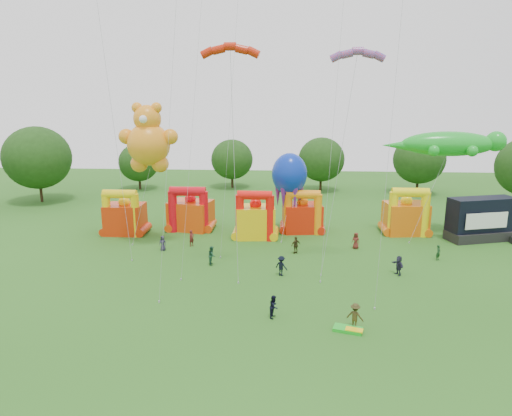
# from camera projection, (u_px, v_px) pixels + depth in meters

# --- Properties ---
(ground) EXTENTS (160.00, 160.00, 0.00)m
(ground) POSITION_uv_depth(u_px,v_px,m) (255.00, 356.00, 29.08)
(ground) COLOR #265A19
(ground) RESTS_ON ground
(tree_ring) EXTENTS (123.80, 125.91, 12.07)m
(tree_ring) POSITION_uv_depth(u_px,v_px,m) (236.00, 259.00, 28.32)
(tree_ring) COLOR #352314
(tree_ring) RESTS_ON ground
(bouncy_castle_0) EXTENTS (4.50, 3.62, 5.70)m
(bouncy_castle_0) POSITION_uv_depth(u_px,v_px,m) (124.00, 216.00, 55.38)
(bouncy_castle_0) COLOR red
(bouncy_castle_0) RESTS_ON ground
(bouncy_castle_1) EXTENTS (5.71, 4.97, 5.72)m
(bouncy_castle_1) POSITION_uv_depth(u_px,v_px,m) (190.00, 213.00, 57.23)
(bouncy_castle_1) COLOR #DC410B
(bouncy_castle_1) RESTS_ON ground
(bouncy_castle_2) EXTENTS (4.81, 4.01, 5.88)m
(bouncy_castle_2) POSITION_uv_depth(u_px,v_px,m) (255.00, 219.00, 53.78)
(bouncy_castle_2) COLOR yellow
(bouncy_castle_2) RESTS_ON ground
(bouncy_castle_3) EXTENTS (5.04, 4.25, 5.48)m
(bouncy_castle_3) POSITION_uv_depth(u_px,v_px,m) (302.00, 215.00, 56.29)
(bouncy_castle_3) COLOR red
(bouncy_castle_3) RESTS_ON ground
(bouncy_castle_4) EXTENTS (5.21, 4.37, 5.93)m
(bouncy_castle_4) POSITION_uv_depth(u_px,v_px,m) (406.00, 216.00, 55.43)
(bouncy_castle_4) COLOR #E15F0C
(bouncy_castle_4) RESTS_ON ground
(stage_trailer) EXTENTS (8.29, 5.01, 5.04)m
(stage_trailer) POSITION_uv_depth(u_px,v_px,m) (481.00, 219.00, 52.98)
(stage_trailer) COLOR black
(stage_trailer) RESTS_ON ground
(teddy_bear_kite) EXTENTS (6.44, 4.57, 15.83)m
(teddy_bear_kite) POSITION_uv_depth(u_px,v_px,m) (148.00, 145.00, 48.83)
(teddy_bear_kite) COLOR orange
(teddy_bear_kite) RESTS_ON ground
(gecko_kite) EXTENTS (14.27, 6.82, 12.55)m
(gecko_kite) POSITION_uv_depth(u_px,v_px,m) (436.00, 177.00, 53.21)
(gecko_kite) COLOR green
(gecko_kite) RESTS_ON ground
(octopus_kite) EXTENTS (4.26, 6.77, 9.89)m
(octopus_kite) POSITION_uv_depth(u_px,v_px,m) (289.00, 184.00, 55.00)
(octopus_kite) COLOR #0B2BAD
(octopus_kite) RESTS_ON ground
(parafoil_kites) EXTENTS (29.17, 8.32, 32.13)m
(parafoil_kites) POSITION_uv_depth(u_px,v_px,m) (201.00, 127.00, 42.66)
(parafoil_kites) COLOR red
(parafoil_kites) RESTS_ON ground
(diamond_kites) EXTENTS (19.74, 17.68, 35.41)m
(diamond_kites) POSITION_uv_depth(u_px,v_px,m) (258.00, 104.00, 39.75)
(diamond_kites) COLOR red
(diamond_kites) RESTS_ON ground
(folded_kite_bundle) EXTENTS (2.20, 1.53, 0.31)m
(folded_kite_bundle) POSITION_uv_depth(u_px,v_px,m) (349.00, 329.00, 32.16)
(folded_kite_bundle) COLOR green
(folded_kite_bundle) RESTS_ON ground
(spectator_0) EXTENTS (0.86, 0.61, 1.65)m
(spectator_0) POSITION_uv_depth(u_px,v_px,m) (163.00, 243.00, 49.40)
(spectator_0) COLOR #29243C
(spectator_0) RESTS_ON ground
(spectator_1) EXTENTS (0.76, 0.80, 1.83)m
(spectator_1) POSITION_uv_depth(u_px,v_px,m) (192.00, 238.00, 50.91)
(spectator_1) COLOR #5B1B1A
(spectator_1) RESTS_ON ground
(spectator_2) EXTENTS (0.78, 0.97, 1.89)m
(spectator_2) POSITION_uv_depth(u_px,v_px,m) (212.00, 255.00, 45.13)
(spectator_2) COLOR #1B442F
(spectator_2) RESTS_ON ground
(spectator_3) EXTENTS (1.42, 1.26, 1.91)m
(spectator_3) POSITION_uv_depth(u_px,v_px,m) (281.00, 266.00, 42.24)
(spectator_3) COLOR black
(spectator_3) RESTS_ON ground
(spectator_4) EXTENTS (1.16, 0.95, 1.85)m
(spectator_4) POSITION_uv_depth(u_px,v_px,m) (296.00, 245.00, 48.42)
(spectator_4) COLOR #373016
(spectator_4) RESTS_ON ground
(spectator_5) EXTENTS (1.10, 1.79, 1.84)m
(spectator_5) POSITION_uv_depth(u_px,v_px,m) (399.00, 265.00, 42.47)
(spectator_5) COLOR #242239
(spectator_5) RESTS_ON ground
(spectator_6) EXTENTS (1.06, 0.95, 1.81)m
(spectator_6) POSITION_uv_depth(u_px,v_px,m) (356.00, 241.00, 50.03)
(spectator_6) COLOR #5B211A
(spectator_6) RESTS_ON ground
(spectator_7) EXTENTS (0.67, 0.69, 1.59)m
(spectator_7) POSITION_uv_depth(u_px,v_px,m) (438.00, 253.00, 46.42)
(spectator_7) COLOR #16381A
(spectator_7) RESTS_ON ground
(spectator_8) EXTENTS (0.87, 1.00, 1.75)m
(spectator_8) POSITION_uv_depth(u_px,v_px,m) (274.00, 307.00, 34.05)
(spectator_8) COLOR black
(spectator_8) RESTS_ON ground
(spectator_9) EXTENTS (1.41, 1.16, 1.89)m
(spectator_9) POSITION_uv_depth(u_px,v_px,m) (355.00, 316.00, 32.41)
(spectator_9) COLOR #373216
(spectator_9) RESTS_ON ground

